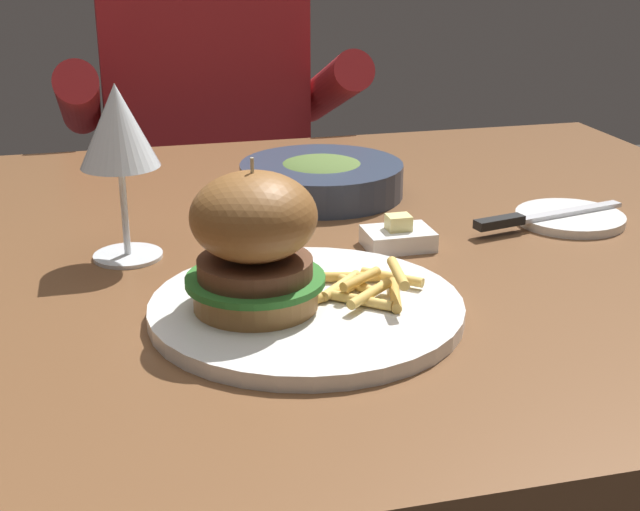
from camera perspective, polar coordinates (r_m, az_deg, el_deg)
name	(u,v)px	position (r m, az deg, el deg)	size (l,w,h in m)	color
dining_table	(333,313)	(1.01, 0.83, -3.72)	(1.13, 0.95, 0.74)	brown
main_plate	(306,309)	(0.78, -0.88, -3.42)	(0.28, 0.28, 0.01)	white
burger_sandwich	(254,241)	(0.75, -4.23, 0.92)	(0.12, 0.12, 0.13)	#9E6B38
fries_pile	(363,286)	(0.79, 2.75, -1.96)	(0.12, 0.10, 0.03)	gold
wine_glass	(118,131)	(0.90, -12.80, 7.77)	(0.08, 0.08, 0.18)	silver
bread_plate	(570,218)	(1.07, 15.70, 2.33)	(0.12, 0.12, 0.01)	white
table_knife	(536,217)	(1.03, 13.68, 2.43)	(0.20, 0.06, 0.01)	silver
butter_dish	(398,237)	(0.95, 5.02, 1.19)	(0.07, 0.05, 0.04)	white
soup_bowl	(321,178)	(1.12, 0.10, 5.00)	(0.21, 0.21, 0.05)	#2D384C
diner_person	(208,200)	(1.72, -7.18, 3.54)	(0.51, 0.36, 1.18)	#282833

